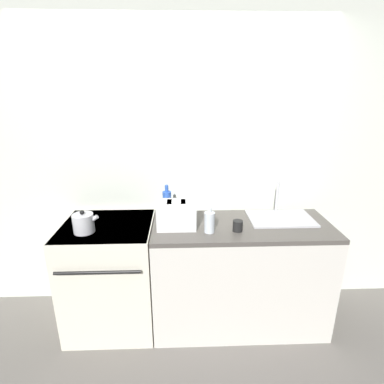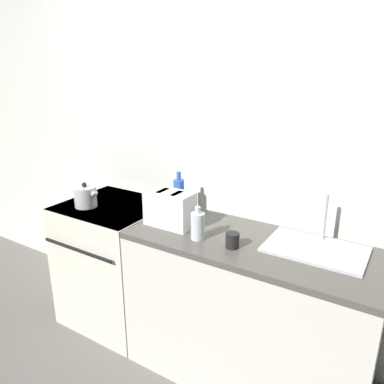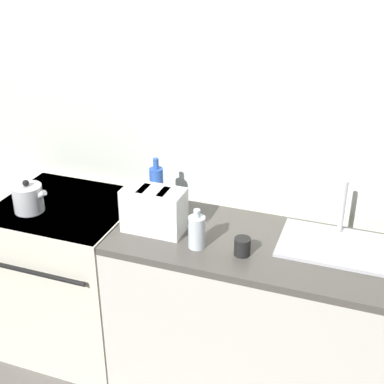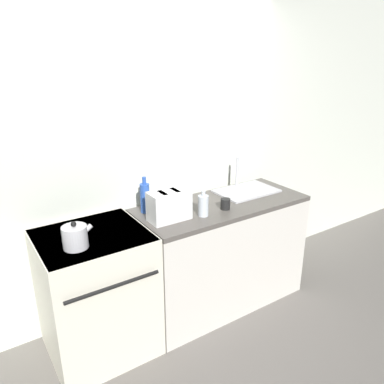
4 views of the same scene
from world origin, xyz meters
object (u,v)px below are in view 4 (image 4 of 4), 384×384
(stove, at_px, (97,292))
(kettle, at_px, (75,237))
(cup_black, at_px, (225,204))
(toaster, at_px, (169,206))
(bottle_clear, at_px, (203,205))
(bottle_blue, at_px, (145,198))

(stove, distance_m, kettle, 0.55)
(cup_black, bearing_deg, toaster, 171.77)
(toaster, xyz_separation_m, bottle_clear, (0.25, -0.08, -0.03))
(bottle_clear, bearing_deg, bottle_blue, 137.73)
(stove, height_order, cup_black, cup_black)
(cup_black, bearing_deg, bottle_clear, -177.71)
(kettle, bearing_deg, bottle_clear, -2.06)
(kettle, relative_size, cup_black, 2.29)
(toaster, height_order, bottle_blue, bottle_blue)
(cup_black, bearing_deg, bottle_blue, 151.97)
(stove, bearing_deg, bottle_blue, 17.04)
(bottle_blue, bearing_deg, toaster, -69.97)
(toaster, bearing_deg, stove, 172.28)
(stove, xyz_separation_m, bottle_clear, (0.80, -0.15, 0.53))
(bottle_blue, xyz_separation_m, bottle_clear, (0.33, -0.30, -0.03))
(bottle_clear, bearing_deg, toaster, 162.99)
(stove, distance_m, cup_black, 1.14)
(toaster, relative_size, cup_black, 3.52)
(kettle, bearing_deg, bottle_blue, 23.30)
(kettle, xyz_separation_m, cup_black, (1.15, -0.03, -0.03))
(stove, bearing_deg, kettle, -138.92)
(stove, distance_m, bottle_clear, 0.98)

